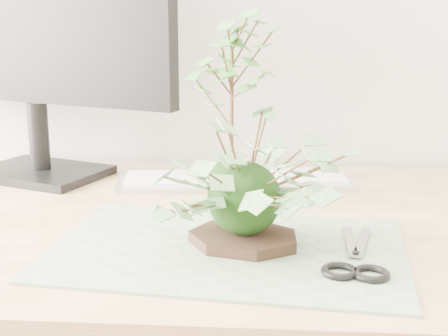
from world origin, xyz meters
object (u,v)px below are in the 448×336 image
Objects in this scene: maple_kokedama at (232,64)px; monitor at (32,18)px; desk at (251,271)px; ivy_kokedama at (245,164)px; keyboard at (235,180)px.

maple_kokedama is 0.59× the size of monitor.
desk is 0.24m from ivy_kokedama.
monitor is at bearing 150.70° from desk.
monitor is (-0.41, 0.23, 0.38)m from desk.
maple_kokedama reaches higher than keyboard.
keyboard is at bearing 15.13° from monitor.
ivy_kokedama is at bearing -20.27° from monitor.
keyboard is (-0.03, 0.32, -0.11)m from ivy_kokedama.
maple_kokedama is (-0.03, 0.19, 0.11)m from ivy_kokedama.
maple_kokedama is at bearing 98.30° from ivy_kokedama.
keyboard is (-0.04, 0.19, 0.10)m from desk.
maple_kokedama is at bearing -2.49° from monitor.
maple_kokedama is (-0.04, 0.07, 0.32)m from desk.
desk is at bearing -8.13° from monitor.
maple_kokedama reaches higher than ivy_kokedama.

